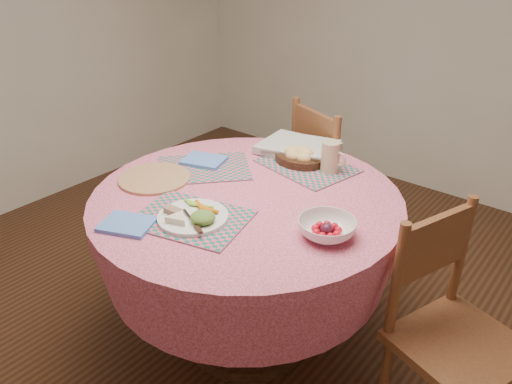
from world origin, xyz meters
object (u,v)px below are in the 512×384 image
dining_table (247,236)px  chair_right (450,328)px  bread_bowl (299,156)px  fruit_bowl (327,229)px  wicker_trivet (155,178)px  dinner_plate (193,216)px  latte_mug (331,157)px  chair_back (331,179)px

dining_table → chair_right: chair_right is taller
bread_bowl → fruit_bowl: 0.61m
wicker_trivet → dinner_plate: (0.37, -0.14, 0.02)m
dinner_plate → latte_mug: bearing=76.3°
dining_table → chair_back: chair_back is taller
chair_right → fruit_bowl: size_ratio=3.38×
wicker_trivet → dinner_plate: 0.40m
fruit_bowl → dinner_plate: bearing=-152.7°
dining_table → bread_bowl: size_ratio=5.39×
wicker_trivet → latte_mug: 0.76m
latte_mug → dining_table: bearing=-110.3°
latte_mug → bread_bowl: bearing=-175.8°
chair_right → wicker_trivet: bearing=120.6°
dining_table → chair_back: size_ratio=1.36×
dining_table → fruit_bowl: 0.47m
dinner_plate → fruit_bowl: bearing=27.3°
wicker_trivet → latte_mug: bearing=44.9°
dinner_plate → chair_right: bearing=24.9°
bread_bowl → fruit_bowl: (0.42, -0.44, -0.01)m
dining_table → bread_bowl: (-0.01, 0.38, 0.23)m
dining_table → chair_right: (0.83, 0.12, -0.10)m
dinner_plate → latte_mug: 0.69m
chair_back → dinner_plate: size_ratio=3.54×
latte_mug → fruit_bowl: 0.52m
chair_right → dinner_plate: 0.98m
bread_bowl → dinner_plate: bearing=-90.4°
bread_bowl → latte_mug: 0.16m
latte_mug → fruit_bowl: size_ratio=0.52×
bread_bowl → latte_mug: bearing=4.2°
fruit_bowl → chair_right: bearing=22.3°
chair_back → latte_mug: size_ratio=6.82×
dining_table → dinner_plate: (-0.02, -0.28, 0.22)m
wicker_trivet → fruit_bowl: fruit_bowl is taller
latte_mug → chair_right: bearing=-22.0°
chair_back → fruit_bowl: chair_back is taller
chair_right → bread_bowl: (-0.84, 0.26, 0.33)m
chair_back → wicker_trivet: chair_back is taller
chair_back → dinner_plate: chair_back is taller
wicker_trivet → fruit_bowl: (0.80, 0.08, 0.02)m
chair_right → fruit_bowl: 0.56m
dinner_plate → bread_bowl: (0.00, 0.66, 0.02)m
bread_bowl → latte_mug: size_ratio=1.73×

